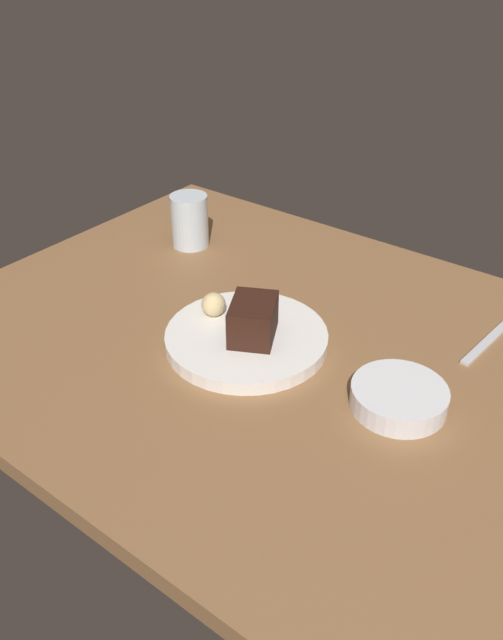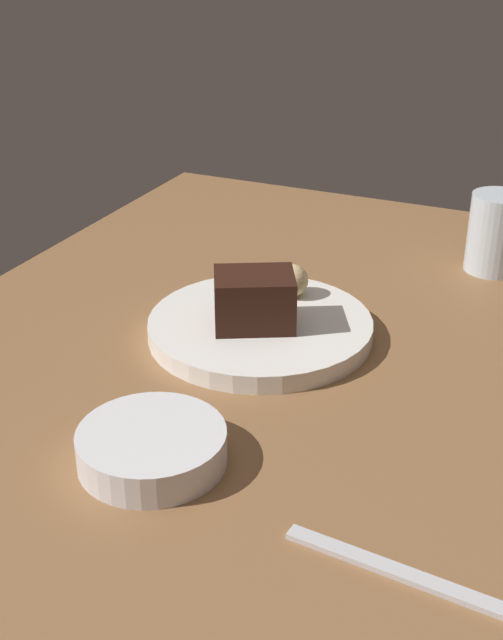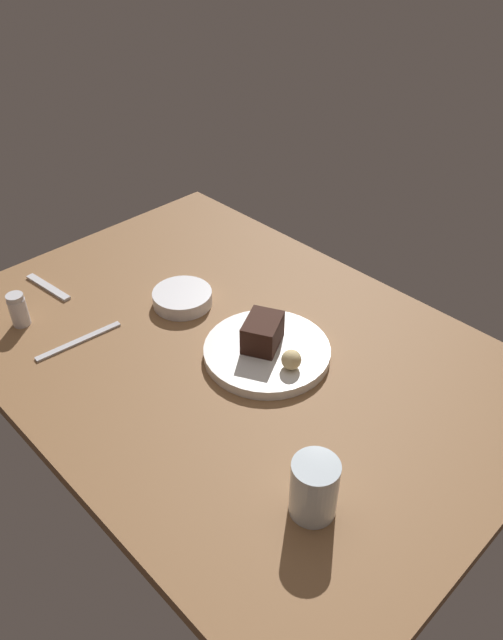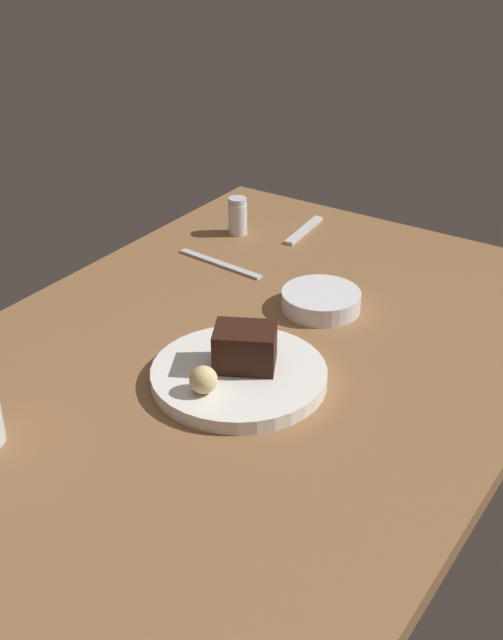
{
  "view_description": "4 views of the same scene",
  "coord_description": "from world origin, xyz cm",
  "px_view_note": "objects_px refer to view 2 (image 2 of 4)",
  "views": [
    {
      "loc": [
        43.65,
        -69.07,
        62.09
      ],
      "look_at": [
        -6.74,
        -3.13,
        7.57
      ],
      "focal_mm": 36.05,
      "sensor_mm": 36.0,
      "label": 1
    },
    {
      "loc": [
        70.2,
        30.46,
        48.22
      ],
      "look_at": [
        -4.51,
        -3.33,
        6.46
      ],
      "focal_mm": 46.85,
      "sensor_mm": 36.0,
      "label": 2
    },
    {
      "loc": [
        -71.78,
        63.4,
        84.29
      ],
      "look_at": [
        -1.08,
        -5.39,
        7.67
      ],
      "focal_mm": 33.97,
      "sensor_mm": 36.0,
      "label": 3
    },
    {
      "loc": [
        -89.25,
        -59.91,
        69.68
      ],
      "look_at": [
        0.83,
        -0.27,
        8.41
      ],
      "focal_mm": 45.96,
      "sensor_mm": 36.0,
      "label": 4
    }
  ],
  "objects_px": {
    "dessert_plate": "(260,328)",
    "bread_roll": "(292,280)",
    "water_glass": "(496,233)",
    "side_bowl": "(152,447)",
    "butter_knife": "(404,574)",
    "chocolate_cake_slice": "(254,300)"
  },
  "relations": [
    {
      "from": "dessert_plate",
      "to": "bread_roll",
      "type": "relative_size",
      "value": 6.49
    },
    {
      "from": "water_glass",
      "to": "dessert_plate",
      "type": "bearing_deg",
      "value": -34.31
    },
    {
      "from": "side_bowl",
      "to": "butter_knife",
      "type": "bearing_deg",
      "value": 79.33
    },
    {
      "from": "chocolate_cake_slice",
      "to": "side_bowl",
      "type": "xyz_separation_m",
      "value": [
        0.24,
        0.01,
        -0.04
      ]
    },
    {
      "from": "dessert_plate",
      "to": "chocolate_cake_slice",
      "type": "xyz_separation_m",
      "value": [
        0.01,
        -0.0,
        0.04
      ]
    },
    {
      "from": "dessert_plate",
      "to": "bread_roll",
      "type": "xyz_separation_m",
      "value": [
        -0.07,
        0.01,
        0.03
      ]
    },
    {
      "from": "bread_roll",
      "to": "butter_knife",
      "type": "height_order",
      "value": "bread_roll"
    },
    {
      "from": "bread_roll",
      "to": "side_bowl",
      "type": "distance_m",
      "value": 0.33
    },
    {
      "from": "chocolate_cake_slice",
      "to": "water_glass",
      "type": "bearing_deg",
      "value": 146.72
    },
    {
      "from": "chocolate_cake_slice",
      "to": "water_glass",
      "type": "distance_m",
      "value": 0.38
    },
    {
      "from": "bread_roll",
      "to": "water_glass",
      "type": "xyz_separation_m",
      "value": [
        -0.23,
        0.2,
        0.01
      ]
    },
    {
      "from": "bread_roll",
      "to": "water_glass",
      "type": "height_order",
      "value": "water_glass"
    },
    {
      "from": "water_glass",
      "to": "side_bowl",
      "type": "xyz_separation_m",
      "value": [
        0.56,
        -0.2,
        -0.04
      ]
    },
    {
      "from": "bread_roll",
      "to": "butter_knife",
      "type": "relative_size",
      "value": 0.21
    },
    {
      "from": "butter_knife",
      "to": "chocolate_cake_slice",
      "type": "bearing_deg",
      "value": 135.97
    },
    {
      "from": "dessert_plate",
      "to": "side_bowl",
      "type": "relative_size",
      "value": 1.92
    },
    {
      "from": "side_bowl",
      "to": "bread_roll",
      "type": "bearing_deg",
      "value": -179.91
    },
    {
      "from": "chocolate_cake_slice",
      "to": "bread_roll",
      "type": "distance_m",
      "value": 0.09
    },
    {
      "from": "side_bowl",
      "to": "dessert_plate",
      "type": "bearing_deg",
      "value": -177.99
    },
    {
      "from": "water_glass",
      "to": "butter_knife",
      "type": "distance_m",
      "value": 0.61
    },
    {
      "from": "dessert_plate",
      "to": "butter_knife",
      "type": "bearing_deg",
      "value": 39.5
    },
    {
      "from": "dessert_plate",
      "to": "water_glass",
      "type": "distance_m",
      "value": 0.37
    }
  ]
}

